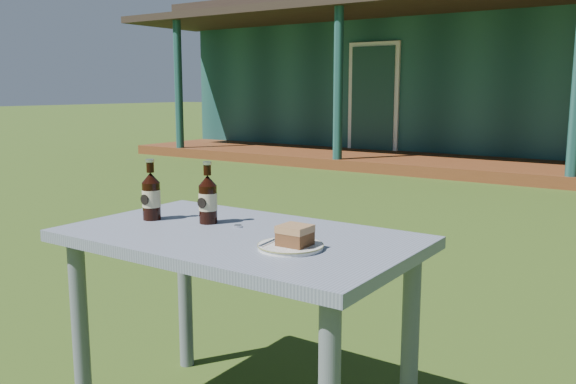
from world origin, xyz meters
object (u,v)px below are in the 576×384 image
Objects in this scene: cafe_table at (239,262)px; cake_slice at (295,235)px; plate at (291,246)px; cola_bottle_far at (151,196)px; cola_bottle_near at (208,199)px.

cafe_table is 13.04× the size of cake_slice.
plate is 0.90× the size of cola_bottle_far.
cola_bottle_near is at bearing 163.66° from plate.
plate is at bearing -16.34° from cola_bottle_near.
cafe_table is 5.32× the size of cola_bottle_near.
cola_bottle_near is (-0.47, 0.13, 0.04)m from cake_slice.
cola_bottle_far is (-0.68, 0.06, 0.05)m from cake_slice.
cake_slice is 0.41× the size of cola_bottle_near.
cola_bottle_far reaches higher than cola_bottle_near.
cake_slice is (0.28, -0.07, 0.15)m from cafe_table.
cafe_table is 0.45m from cola_bottle_far.
cake_slice reaches higher than cafe_table.
cafe_table is at bearing 165.05° from plate.
cake_slice is 0.49m from cola_bottle_near.
cafe_table is 5.88× the size of plate.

